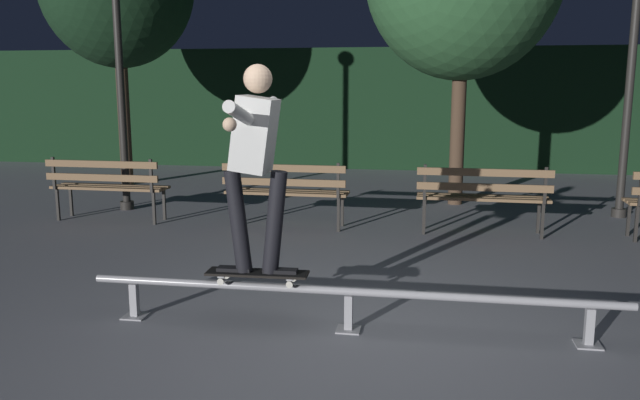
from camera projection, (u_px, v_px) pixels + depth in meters
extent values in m
plane|color=slate|center=(345.00, 340.00, 4.62)|extent=(90.00, 90.00, 0.00)
cube|color=black|center=(403.00, 109.00, 14.21)|extent=(24.00, 1.20, 2.63)
cylinder|color=#9E9EA3|center=(349.00, 292.00, 4.74)|extent=(4.05, 0.06, 0.06)
cube|color=#9E9EA3|center=(134.00, 300.00, 5.05)|extent=(0.06, 0.06, 0.28)
cube|color=#9E9EA3|center=(135.00, 316.00, 5.08)|extent=(0.18, 0.18, 0.01)
cube|color=#9E9EA3|center=(349.00, 313.00, 4.77)|extent=(0.06, 0.06, 0.28)
cube|color=#9E9EA3|center=(348.00, 329.00, 4.80)|extent=(0.18, 0.18, 0.01)
cube|color=#9E9EA3|center=(589.00, 327.00, 4.49)|extent=(0.06, 0.06, 0.28)
cube|color=#9E9EA3|center=(588.00, 345.00, 4.52)|extent=(0.18, 0.18, 0.01)
cube|color=black|center=(257.00, 273.00, 4.84)|extent=(0.79, 0.22, 0.02)
cube|color=black|center=(257.00, 272.00, 4.84)|extent=(0.77, 0.21, 0.00)
cube|color=#9E9EA3|center=(292.00, 277.00, 4.81)|extent=(0.05, 0.17, 0.02)
cube|color=#9E9EA3|center=(224.00, 274.00, 4.88)|extent=(0.05, 0.17, 0.02)
cylinder|color=beige|center=(290.00, 284.00, 4.73)|extent=(0.05, 0.03, 0.05)
cylinder|color=beige|center=(293.00, 278.00, 4.89)|extent=(0.05, 0.03, 0.05)
cylinder|color=beige|center=(221.00, 281.00, 4.81)|extent=(0.05, 0.03, 0.05)
cylinder|color=beige|center=(227.00, 275.00, 4.96)|extent=(0.05, 0.03, 0.05)
cube|color=black|center=(280.00, 271.00, 4.81)|extent=(0.26, 0.11, 0.03)
cube|color=black|center=(234.00, 269.00, 4.86)|extent=(0.26, 0.11, 0.03)
cylinder|color=black|center=(275.00, 223.00, 4.75)|extent=(0.21, 0.13, 0.79)
cylinder|color=black|center=(238.00, 221.00, 4.79)|extent=(0.21, 0.13, 0.79)
cube|color=silver|center=(255.00, 134.00, 4.65)|extent=(0.34, 0.37, 0.57)
cylinder|color=silver|center=(241.00, 115.00, 4.25)|extent=(0.10, 0.61, 0.21)
cylinder|color=silver|center=(266.00, 110.00, 4.99)|extent=(0.10, 0.61, 0.21)
sphere|color=beige|center=(230.00, 124.00, 3.99)|extent=(0.09, 0.09, 0.09)
sphere|color=beige|center=(273.00, 115.00, 5.27)|extent=(0.09, 0.09, 0.09)
sphere|color=beige|center=(258.00, 79.00, 4.57)|extent=(0.21, 0.21, 0.21)
cube|color=#282623|center=(164.00, 204.00, 8.72)|extent=(0.04, 0.04, 0.44)
cube|color=#282623|center=(154.00, 208.00, 8.41)|extent=(0.04, 0.04, 0.44)
cube|color=#282623|center=(151.00, 176.00, 8.29)|extent=(0.04, 0.04, 0.44)
cube|color=#282623|center=(71.00, 201.00, 8.97)|extent=(0.04, 0.04, 0.44)
cube|color=#282623|center=(58.00, 205.00, 8.66)|extent=(0.04, 0.04, 0.44)
cube|color=#282623|center=(54.00, 173.00, 8.55)|extent=(0.04, 0.04, 0.44)
cube|color=brown|center=(115.00, 186.00, 8.78)|extent=(1.60, 0.12, 0.04)
cube|color=brown|center=(110.00, 187.00, 8.65)|extent=(1.60, 0.12, 0.04)
cube|color=brown|center=(105.00, 189.00, 8.51)|extent=(1.60, 0.12, 0.04)
cube|color=brown|center=(101.00, 178.00, 8.42)|extent=(1.60, 0.07, 0.09)
cube|color=brown|center=(101.00, 164.00, 8.38)|extent=(1.60, 0.07, 0.09)
cube|color=#282623|center=(342.00, 210.00, 8.32)|extent=(0.04, 0.04, 0.44)
cube|color=#282623|center=(339.00, 214.00, 8.01)|extent=(0.04, 0.04, 0.44)
cube|color=#282623|center=(338.00, 180.00, 7.89)|extent=(0.04, 0.04, 0.44)
cube|color=#282623|center=(239.00, 206.00, 8.57)|extent=(0.04, 0.04, 0.44)
cube|color=#282623|center=(232.00, 210.00, 8.26)|extent=(0.04, 0.04, 0.44)
cube|color=#282623|center=(230.00, 178.00, 8.15)|extent=(0.04, 0.04, 0.44)
cube|color=brown|center=(290.00, 190.00, 8.38)|extent=(1.60, 0.12, 0.04)
cube|color=brown|center=(287.00, 192.00, 8.25)|extent=(1.60, 0.12, 0.04)
cube|color=brown|center=(285.00, 194.00, 8.11)|extent=(1.60, 0.12, 0.04)
cube|color=brown|center=(283.00, 182.00, 8.01)|extent=(1.60, 0.07, 0.09)
cube|color=brown|center=(283.00, 168.00, 7.98)|extent=(1.60, 0.07, 0.09)
cube|color=#282623|center=(539.00, 216.00, 7.91)|extent=(0.04, 0.04, 0.44)
cube|color=#282623|center=(542.00, 221.00, 7.61)|extent=(0.04, 0.04, 0.44)
cube|color=#282623|center=(545.00, 186.00, 7.49)|extent=(0.04, 0.04, 0.44)
cube|color=#282623|center=(424.00, 212.00, 8.17)|extent=(0.04, 0.04, 0.44)
cube|color=#282623|center=(424.00, 217.00, 7.86)|extent=(0.04, 0.04, 0.44)
cube|color=#282623|center=(425.00, 182.00, 7.74)|extent=(0.04, 0.04, 0.44)
cube|color=brown|center=(482.00, 196.00, 7.98)|extent=(1.60, 0.12, 0.04)
cube|color=brown|center=(482.00, 198.00, 7.85)|extent=(1.60, 0.12, 0.04)
cube|color=brown|center=(483.00, 200.00, 7.71)|extent=(1.60, 0.12, 0.04)
cube|color=brown|center=(484.00, 187.00, 7.61)|extent=(1.60, 0.07, 0.09)
cube|color=brown|center=(485.00, 172.00, 7.58)|extent=(1.60, 0.07, 0.09)
cube|color=#282623|center=(629.00, 218.00, 7.77)|extent=(0.04, 0.04, 0.44)
cube|color=#282623|center=(636.00, 224.00, 7.46)|extent=(0.04, 0.04, 0.44)
cylinder|color=#4C3828|center=(124.00, 118.00, 11.65)|extent=(0.22, 0.22, 2.47)
cylinder|color=#4C3828|center=(458.00, 131.00, 9.73)|extent=(0.22, 0.22, 2.26)
cylinder|color=#282623|center=(629.00, 87.00, 8.62)|extent=(0.11, 0.11, 3.60)
cylinder|color=#282623|center=(619.00, 213.00, 8.93)|extent=(0.20, 0.20, 0.12)
cylinder|color=#282623|center=(121.00, 87.00, 9.17)|extent=(0.11, 0.11, 3.60)
cylinder|color=#282623|center=(127.00, 205.00, 9.48)|extent=(0.20, 0.20, 0.12)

